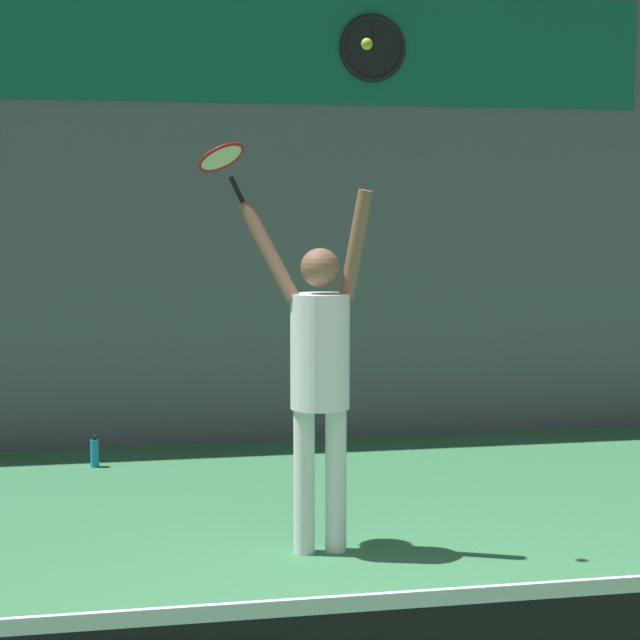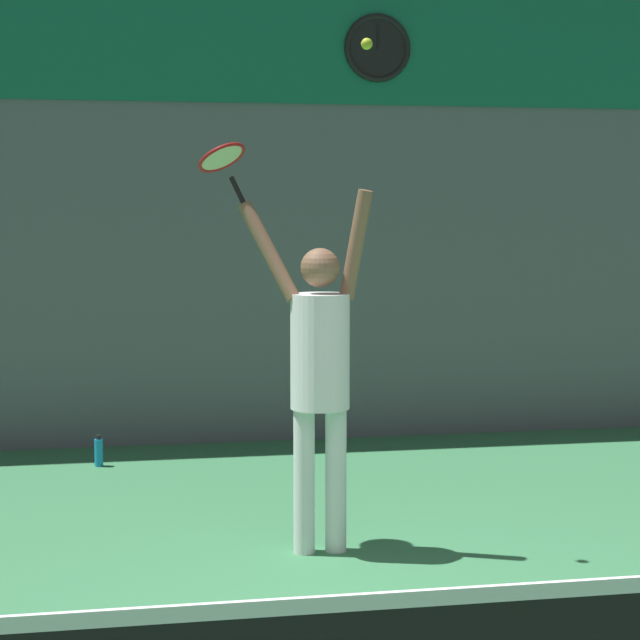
% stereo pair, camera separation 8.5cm
% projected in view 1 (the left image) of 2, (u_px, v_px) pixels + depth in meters
% --- Properties ---
extents(back_wall, '(18.00, 0.10, 5.00)m').
position_uv_depth(back_wall, '(256.00, 163.00, 10.29)').
color(back_wall, slate).
rests_on(back_wall, ground_plane).
extents(sponsor_banner, '(7.15, 0.02, 0.99)m').
position_uv_depth(sponsor_banner, '(256.00, 45.00, 10.13)').
color(sponsor_banner, '#146B4C').
extents(scoreboard_clock, '(0.61, 0.06, 0.61)m').
position_uv_depth(scoreboard_clock, '(373.00, 48.00, 10.31)').
color(scoreboard_clock, black).
extents(tennis_player, '(0.81, 0.46, 2.22)m').
position_uv_depth(tennis_player, '(319.00, 363.00, 7.01)').
color(tennis_player, white).
rests_on(tennis_player, ground_plane).
extents(tennis_racket, '(0.42, 0.42, 0.39)m').
position_uv_depth(tennis_racket, '(222.00, 160.00, 7.12)').
color(tennis_racket, black).
extents(tennis_ball, '(0.07, 0.07, 0.07)m').
position_uv_depth(tennis_ball, '(367.00, 44.00, 6.78)').
color(tennis_ball, '#CCDB2D').
extents(water_bottle, '(0.07, 0.07, 0.26)m').
position_uv_depth(water_bottle, '(95.00, 453.00, 9.43)').
color(water_bottle, '#198CCC').
rests_on(water_bottle, ground_plane).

